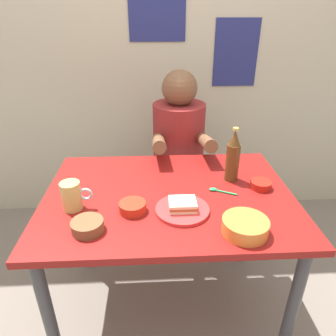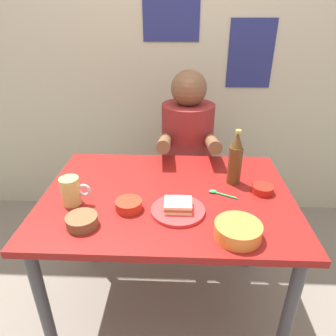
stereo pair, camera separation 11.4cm
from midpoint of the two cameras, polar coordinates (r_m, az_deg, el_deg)
ground_plane at (r=1.87m, az=-1.82°, el=-24.30°), size 6.00×6.00×0.00m
wall_back at (r=2.22m, az=-3.04°, el=22.89°), size 4.40×0.09×2.60m
dining_table at (r=1.43m, az=-2.20°, el=-7.90°), size 1.10×0.80×0.74m
stool at (r=2.12m, az=0.28°, el=-4.64°), size 0.34×0.34×0.45m
person_seated at (r=1.92m, az=0.32°, el=5.81°), size 0.33×0.56×0.72m
plate_orange at (r=1.25m, az=0.06°, el=-7.80°), size 0.22×0.22×0.01m
sandwich at (r=1.24m, az=0.06°, el=-6.85°), size 0.11×0.09×0.04m
beer_mug at (r=1.32m, az=-19.79°, el=-4.92°), size 0.13×0.08×0.12m
beer_bottle at (r=1.45m, az=9.78°, el=1.99°), size 0.06×0.06×0.26m
soup_bowl_orange at (r=1.15m, az=11.38°, el=-10.52°), size 0.17×0.17×0.05m
sambal_bowl_red at (r=1.45m, az=14.74°, el=-2.99°), size 0.10×0.10×0.03m
condiment_bowl_brown at (r=1.20m, az=-17.43°, el=-10.20°), size 0.12×0.12×0.04m
sauce_bowl_chili at (r=1.26m, az=-9.20°, el=-7.15°), size 0.11×0.11×0.04m
spoon at (r=1.39m, az=6.94°, el=-4.22°), size 0.12×0.06×0.01m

